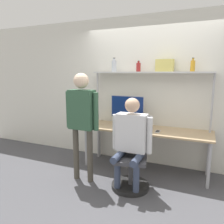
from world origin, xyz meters
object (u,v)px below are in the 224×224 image
object	(u,v)px
laptop	(141,126)
office_chair	(131,168)
person_seated	(131,136)
bottle_clear	(114,66)
person_standing	(82,113)
monitor	(127,108)
bottle_amber	(193,66)
storage_box	(165,65)
cell_phone	(158,131)
bottle_red	(138,67)

from	to	relation	value
laptop	office_chair	world-z (taller)	laptop
person_seated	laptop	bearing A→B (deg)	92.14
office_chair	bottle_clear	bearing A→B (deg)	126.70
person_seated	bottle_clear	world-z (taller)	bottle_clear
person_standing	bottle_clear	bearing A→B (deg)	82.75
monitor	person_seated	size ratio (longest dim) A/B	0.47
person_seated	bottle_amber	xyz separation A→B (m)	(0.72, 0.90, 1.00)
person_standing	office_chair	bearing A→B (deg)	7.68
person_seated	bottle_amber	distance (m)	1.53
person_standing	storage_box	bearing A→B (deg)	42.60
person_standing	bottle_clear	xyz separation A→B (m)	(0.12, 0.96, 0.74)
monitor	bottle_amber	distance (m)	1.33
laptop	office_chair	xyz separation A→B (m)	(0.01, -0.58, -0.52)
monitor	person_standing	distance (m)	1.02
person_seated	person_standing	world-z (taller)	person_standing
person_seated	monitor	bearing A→B (deg)	113.02
laptop	person_seated	world-z (taller)	person_seated
person_standing	storage_box	world-z (taller)	storage_box
laptop	cell_phone	world-z (taller)	laptop
monitor	storage_box	distance (m)	1.01
bottle_red	cell_phone	bearing A→B (deg)	-33.98
cell_phone	office_chair	world-z (taller)	office_chair
bottle_clear	person_seated	bearing A→B (deg)	-54.36
office_chair	cell_phone	bearing A→B (deg)	64.55
bottle_clear	storage_box	size ratio (longest dim) A/B	0.87
office_chair	bottle_red	xyz separation A→B (m)	(-0.17, 0.86, 1.51)
monitor	laptop	bearing A→B (deg)	-35.87
cell_phone	bottle_red	size ratio (longest dim) A/B	0.81
laptop	person_seated	xyz separation A→B (m)	(0.02, -0.63, -0.01)
monitor	storage_box	size ratio (longest dim) A/B	2.20
storage_box	bottle_red	bearing A→B (deg)	180.00
laptop	bottle_clear	bearing A→B (deg)	155.94
person_seated	person_standing	distance (m)	0.82
cell_phone	bottle_amber	world-z (taller)	bottle_amber
storage_box	monitor	bearing A→B (deg)	-177.68
laptop	office_chair	size ratio (longest dim) A/B	0.36
bottle_clear	bottle_amber	bearing A→B (deg)	-0.00
laptop	storage_box	size ratio (longest dim) A/B	1.17
monitor	office_chair	distance (m)	1.18
person_seated	bottle_clear	distance (m)	1.51
laptop	bottle_clear	distance (m)	1.22
bottle_amber	office_chair	bearing A→B (deg)	-130.14
person_seated	bottle_clear	bearing A→B (deg)	125.64
cell_phone	bottle_amber	bearing A→B (deg)	33.04
person_seated	bottle_red	world-z (taller)	bottle_red
person_seated	storage_box	bearing A→B (deg)	73.12
bottle_clear	monitor	bearing A→B (deg)	-5.44
bottle_red	bottle_clear	world-z (taller)	bottle_clear
cell_phone	office_chair	distance (m)	0.77
laptop	cell_phone	distance (m)	0.29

